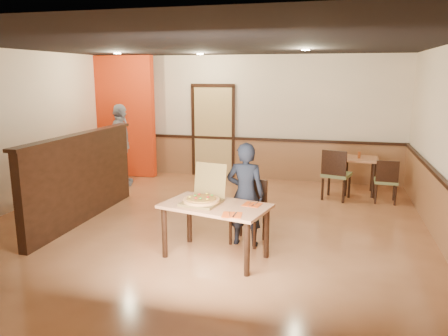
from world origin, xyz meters
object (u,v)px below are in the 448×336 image
object	(u,v)px
side_chair_right	(386,180)
pizza_box	(203,198)
side_chair_left	(336,173)
diner	(245,194)
side_table	(360,166)
main_table	(215,213)
condiment	(359,155)
passerby	(121,145)
diner_chair	(249,208)

from	to	relation	value
side_chair_right	pizza_box	size ratio (longest dim) A/B	1.36
side_chair_left	diner	distance (m)	2.90
diner	pizza_box	distance (m)	0.69
side_chair_left	side_table	size ratio (longest dim) A/B	1.34
main_table	pizza_box	xyz separation A→B (m)	(-0.18, 0.04, 0.17)
condiment	side_chair_left	bearing A→B (deg)	-127.43
side_table	diner	bearing A→B (deg)	-117.51
pizza_box	condiment	size ratio (longest dim) A/B	4.46
passerby	diner_chair	bearing A→B (deg)	-146.71
main_table	diner_chair	world-z (taller)	diner_chair
diner_chair	side_chair_left	distance (m)	2.75
pizza_box	side_chair_left	bearing A→B (deg)	71.33
main_table	side_chair_right	world-z (taller)	side_chair_right
side_chair_right	main_table	bearing A→B (deg)	55.21
main_table	side_table	xyz separation A→B (m)	(1.97, 3.79, -0.06)
side_chair_left	side_chair_right	distance (m)	0.92
diner_chair	side_chair_right	bearing A→B (deg)	61.57
side_table	pizza_box	xyz separation A→B (m)	(-2.15, -3.75, 0.23)
main_table	side_table	bearing A→B (deg)	75.84
side_chair_left	pizza_box	size ratio (longest dim) A/B	1.62
side_chair_left	condiment	size ratio (longest dim) A/B	7.21
diner_chair	pizza_box	xyz separation A→B (m)	(-0.49, -0.65, 0.30)
diner	main_table	bearing A→B (deg)	61.73
side_chair_right	side_chair_left	bearing A→B (deg)	3.03
diner_chair	side_table	bearing A→B (deg)	73.66
pizza_box	condiment	bearing A→B (deg)	69.79
diner	passerby	distance (m)	4.25
diner_chair	side_table	size ratio (longest dim) A/B	1.22
diner_chair	pizza_box	distance (m)	0.87
diner	condiment	world-z (taller)	diner
side_chair_left	condiment	xyz separation A→B (m)	(0.44, 0.57, 0.26)
main_table	diner_chair	bearing A→B (deg)	78.74
side_table	side_chair_left	bearing A→B (deg)	-127.16
side_chair_right	side_table	distance (m)	0.76
main_table	condiment	bearing A→B (deg)	75.92
side_chair_left	pizza_box	distance (m)	3.56
side_table	pizza_box	size ratio (longest dim) A/B	1.20
main_table	diner	size ratio (longest dim) A/B	1.02
side_chair_right	diner_chair	bearing A→B (deg)	52.28
side_chair_right	pizza_box	distance (m)	4.09
passerby	side_chair_right	bearing A→B (deg)	-109.82
side_chair_right	diner	xyz separation A→B (m)	(-2.14, -2.63, 0.28)
condiment	pizza_box	bearing A→B (deg)	-119.80
diner	pizza_box	size ratio (longest dim) A/B	2.40
side_table	condiment	distance (m)	0.25
main_table	passerby	distance (m)	4.42
diner_chair	passerby	size ratio (longest dim) A/B	0.51
passerby	side_table	bearing A→B (deg)	-102.86
diner_chair	pizza_box	bearing A→B (deg)	-115.56
diner_chair	passerby	world-z (taller)	passerby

